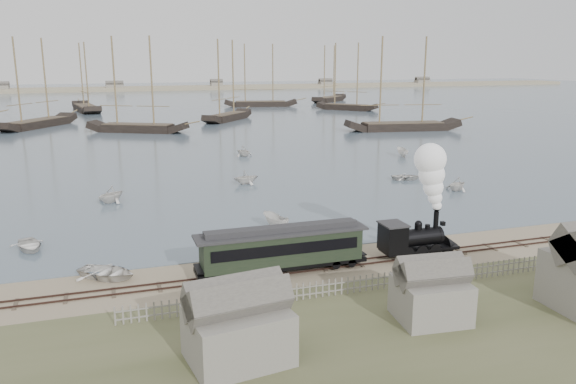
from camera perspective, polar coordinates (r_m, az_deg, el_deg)
name	(u,v)px	position (r m, az deg, el deg)	size (l,w,h in m)	color
ground	(325,257)	(44.63, 3.76, -6.66)	(600.00, 600.00, 0.00)	gray
harbor_water	(149,102)	(210.01, -13.90, 8.86)	(600.00, 336.00, 0.06)	#4C5E6D
rail_track	(335,266)	(42.89, 4.75, -7.47)	(120.00, 1.80, 0.16)	#37231E
picket_fence_west	(271,304)	(36.53, -1.77, -11.34)	(19.00, 0.10, 1.20)	gray
picket_fence_east	(521,273)	(44.89, 22.62, -7.59)	(15.00, 0.10, 1.20)	gray
shed_left	(239,360)	(30.59, -5.03, -16.64)	(5.00, 4.00, 4.10)	gray
shed_mid	(430,319)	(35.64, 14.18, -12.43)	(4.00, 3.50, 3.60)	gray
far_spit	(136,90)	(289.70, -15.17, 9.93)	(500.00, 20.00, 1.80)	tan
locomotive	(429,207)	(45.25, 14.16, -1.48)	(6.90, 2.58, 8.61)	black
passenger_coach	(282,247)	(40.87, -0.62, -5.63)	(12.66, 2.44, 3.07)	black
beached_dinghy	(107,272)	(42.40, -17.90, -7.75)	(4.39, 3.13, 0.91)	silver
rowboat_0	(29,245)	(50.64, -24.81, -4.92)	(3.74, 2.67, 0.78)	silver
rowboat_1	(246,177)	(69.97, -4.29, 1.52)	(3.27, 2.82, 1.72)	silver
rowboat_2	(276,221)	(51.54, -1.27, -3.00)	(3.50, 1.31, 1.35)	silver
rowboat_3	(406,177)	(73.91, 11.92, 1.53)	(3.70, 2.64, 0.77)	silver
rowboat_4	(457,184)	(69.19, 16.80, 0.80)	(3.07, 2.65, 1.62)	silver
rowboat_5	(402,152)	(91.22, 11.53, 3.97)	(3.60, 1.35, 1.39)	silver
rowboat_7	(244,151)	(89.96, -4.54, 4.17)	(3.24, 2.80, 1.71)	silver
rowboat_8	(111,194)	(63.80, -17.56, -0.20)	(3.46, 2.99, 1.82)	silver
schooner_1	(33,83)	(139.90, -24.46, 10.09)	(23.64, 5.46, 20.00)	black
schooner_2	(135,84)	(123.30, -15.28, 10.51)	(21.52, 4.97, 20.00)	black
schooner_3	(227,80)	(142.94, -6.24, 11.23)	(20.30, 4.69, 20.00)	black
schooner_4	(405,84)	(124.63, 11.78, 10.73)	(25.18, 5.81, 20.00)	black
schooner_5	(347,76)	(172.43, 6.05, 11.60)	(18.96, 4.38, 20.00)	black
schooner_7	(84,77)	(178.06, -20.05, 10.93)	(24.81, 5.73, 20.00)	black
schooner_8	(260,75)	(184.71, -2.83, 11.77)	(23.47, 5.42, 20.00)	black
schooner_9	(330,73)	(206.23, 4.26, 11.92)	(21.10, 4.87, 20.00)	black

